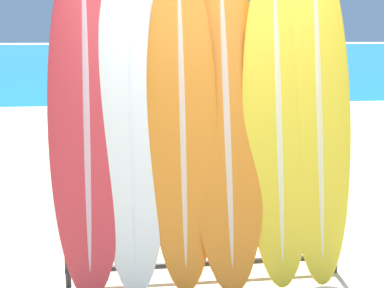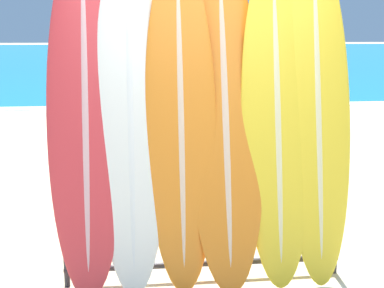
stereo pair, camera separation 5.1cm
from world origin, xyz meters
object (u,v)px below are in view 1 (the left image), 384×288
surfboard_slot_4 (278,121)px  surfboard_slot_5 (318,112)px  surfboard_rack (206,221)px  surfboard_slot_3 (226,119)px  surfboard_slot_2 (182,121)px  surfboard_slot_1 (132,116)px  person_far_left (85,88)px  person_near_water (93,104)px  surfboard_slot_0 (87,115)px  person_mid_beach (216,76)px

surfboard_slot_4 → surfboard_slot_5: size_ratio=0.95×
surfboard_rack → surfboard_slot_3: bearing=26.6°
surfboard_slot_2 → surfboard_slot_4: surfboard_slot_2 is taller
surfboard_slot_1 → surfboard_slot_4: surfboard_slot_1 is taller
surfboard_slot_4 → surfboard_slot_1: bearing=179.0°
surfboard_slot_4 → surfboard_rack: bearing=-175.0°
surfboard_slot_4 → person_far_left: (-1.69, 5.11, -0.28)m
surfboard_rack → person_near_water: size_ratio=1.09×
surfboard_slot_0 → person_mid_beach: size_ratio=1.37×
surfboard_slot_3 → surfboard_slot_2: bearing=-173.4°
surfboard_slot_2 → surfboard_slot_0: bearing=176.7°
surfboard_slot_1 → person_near_water: bearing=100.4°
surfboard_rack → person_mid_beach: person_mid_beach is taller
surfboard_slot_0 → surfboard_slot_3: size_ratio=1.04×
surfboard_slot_0 → surfboard_slot_1: surfboard_slot_0 is taller
surfboard_slot_4 → surfboard_slot_5: (0.29, 0.01, 0.06)m
surfboard_slot_0 → surfboard_slot_4: size_ratio=1.06×
surfboard_slot_0 → surfboard_slot_4: surfboard_slot_0 is taller
person_mid_beach → person_far_left: 2.45m
surfboard_slot_5 → person_far_left: 5.48m
person_mid_beach → surfboard_rack: bearing=-17.9°
surfboard_slot_3 → person_near_water: (-1.04, 2.12, -0.17)m
surfboard_slot_2 → surfboard_slot_4: 0.67m
surfboard_slot_2 → surfboard_rack: bearing=-13.0°
surfboard_slot_0 → surfboard_slot_5: (1.60, -0.02, -0.01)m
surfboard_slot_0 → surfboard_slot_5: surfboard_slot_0 is taller
surfboard_slot_3 → person_near_water: 2.36m
surfboard_rack → surfboard_slot_2: surfboard_slot_2 is taller
surfboard_slot_0 → person_mid_beach: bearing=72.5°
surfboard_slot_1 → person_near_water: surfboard_slot_1 is taller
surfboard_slot_4 → surfboard_slot_0: bearing=178.7°
surfboard_slot_5 → surfboard_slot_1: bearing=179.8°
surfboard_slot_0 → surfboard_slot_1: bearing=-2.3°
person_near_water → surfboard_slot_4: bearing=64.4°
surfboard_slot_0 → person_mid_beach: surfboard_slot_0 is taller
surfboard_slot_0 → surfboard_slot_2: bearing=-3.3°
surfboard_rack → surfboard_slot_1: 0.90m
surfboard_slot_4 → person_mid_beach: 6.06m
surfboard_slot_3 → person_near_water: surfboard_slot_3 is taller
surfboard_slot_2 → person_far_left: size_ratio=1.47×
surfboard_slot_5 → person_far_left: (-1.98, 5.10, -0.34)m
surfboard_slot_5 → surfboard_slot_0: bearing=179.4°
surfboard_slot_2 → person_near_water: bearing=108.7°
surfboard_slot_0 → person_mid_beach: 6.30m
person_near_water → person_mid_beach: 4.36m
person_near_water → person_mid_beach: bearing=-175.7°
person_far_left → surfboard_slot_4: bearing=160.7°
surfboard_slot_2 → surfboard_slot_3: size_ratio=1.00×
surfboard_slot_5 → person_mid_beach: size_ratio=1.36×
surfboard_slot_1 → surfboard_slot_5: surfboard_slot_5 is taller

